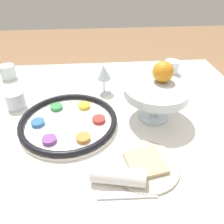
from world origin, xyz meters
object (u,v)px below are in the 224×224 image
at_px(seder_plate, 69,122).
at_px(bread_plate, 145,164).
at_px(napkin_roll, 119,176).
at_px(cup_near, 172,67).
at_px(orange_fruit, 163,72).
at_px(cup_far, 15,100).
at_px(cup_mid, 8,72).
at_px(wine_glass, 104,74).
at_px(fruit_stand, 156,93).

bearing_deg(seder_plate, bread_plate, -41.75).
relative_size(napkin_roll, cup_near, 2.05).
bearing_deg(seder_plate, orange_fruit, 10.39).
bearing_deg(cup_far, cup_mid, 111.95).
xyz_separation_m(wine_glass, bread_plate, (0.09, -0.42, -0.08)).
relative_size(wine_glass, bread_plate, 0.66).
relative_size(seder_plate, cup_mid, 4.67).
xyz_separation_m(orange_fruit, napkin_roll, (-0.18, -0.31, -0.14)).
xyz_separation_m(napkin_roll, cup_far, (-0.36, 0.38, 0.01)).
xyz_separation_m(wine_glass, cup_mid, (-0.45, 0.18, -0.06)).
distance_m(wine_glass, cup_mid, 0.49).
distance_m(orange_fruit, napkin_roll, 0.39).
bearing_deg(napkin_roll, orange_fruit, 59.43).
distance_m(fruit_stand, bread_plate, 0.26).
distance_m(orange_fruit, cup_near, 0.38).
xyz_separation_m(seder_plate, cup_mid, (-0.32, 0.39, 0.02)).
bearing_deg(bread_plate, fruit_stand, 70.97).
xyz_separation_m(cup_near, cup_far, (-0.70, -0.25, 0.00)).
xyz_separation_m(bread_plate, cup_near, (0.26, 0.58, 0.03)).
relative_size(bread_plate, napkin_roll, 1.31).
bearing_deg(cup_far, cup_near, 19.64).
height_order(wine_glass, bread_plate, wine_glass).
bearing_deg(seder_plate, wine_glass, 57.40).
bearing_deg(cup_near, cup_far, -160.36).
relative_size(seder_plate, cup_far, 4.67).
xyz_separation_m(fruit_stand, cup_mid, (-0.62, 0.37, -0.07)).
bearing_deg(seder_plate, napkin_roll, -59.22).
bearing_deg(wine_glass, napkin_roll, -88.40).
bearing_deg(cup_far, fruit_stand, -12.13).
height_order(wine_glass, orange_fruit, orange_fruit).
xyz_separation_m(seder_plate, cup_near, (0.48, 0.38, 0.02)).
bearing_deg(orange_fruit, bread_plate, -111.45).
xyz_separation_m(seder_plate, napkin_roll, (0.15, -0.25, 0.01)).
bearing_deg(orange_fruit, wine_glass, 142.35).
xyz_separation_m(orange_fruit, cup_near, (0.15, 0.32, -0.13)).
height_order(cup_near, cup_mid, same).
height_order(fruit_stand, bread_plate, fruit_stand).
bearing_deg(fruit_stand, cup_near, 63.71).
height_order(seder_plate, bread_plate, seder_plate).
xyz_separation_m(fruit_stand, orange_fruit, (0.03, 0.04, 0.06)).
relative_size(orange_fruit, cup_mid, 1.01).
relative_size(orange_fruit, napkin_roll, 0.49).
relative_size(bread_plate, cup_mid, 2.69).
relative_size(fruit_stand, bread_plate, 1.14).
xyz_separation_m(seder_plate, fruit_stand, (0.31, 0.02, 0.09)).
bearing_deg(napkin_roll, cup_far, 133.42).
bearing_deg(fruit_stand, cup_mid, 149.23).
distance_m(orange_fruit, cup_far, 0.56).
height_order(wine_glass, cup_near, wine_glass).
bearing_deg(bread_plate, orange_fruit, 68.55).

